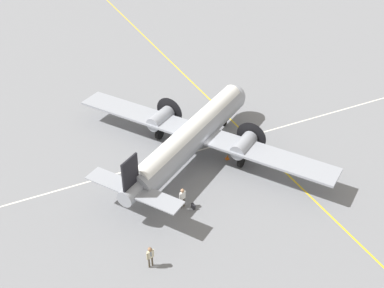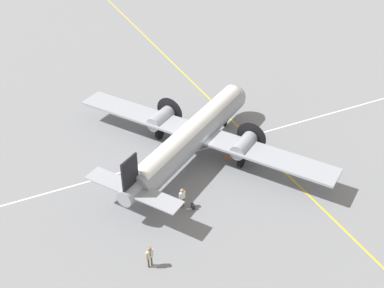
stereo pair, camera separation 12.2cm
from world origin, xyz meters
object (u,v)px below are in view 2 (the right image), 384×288
at_px(passenger_boarding, 182,196).
at_px(suitcase_near_door, 193,206).
at_px(crew_foreground, 150,255).
at_px(airliner_main, 194,133).
at_px(traffic_cone, 227,157).

distance_m(passenger_boarding, suitcase_near_door, 1.20).
xyz_separation_m(crew_foreground, suitcase_near_door, (3.83, -4.99, -0.86)).
distance_m(airliner_main, crew_foreground, 12.73).
bearing_deg(crew_foreground, airliner_main, -143.50).
height_order(passenger_boarding, suitcase_near_door, passenger_boarding).
bearing_deg(passenger_boarding, airliner_main, 39.30).
distance_m(suitcase_near_door, traffic_cone, 6.98).
distance_m(crew_foreground, traffic_cone, 13.30).
bearing_deg(suitcase_near_door, traffic_cone, -50.94).
relative_size(airliner_main, traffic_cone, 48.09).
bearing_deg(airliner_main, suitcase_near_door, -150.29).
bearing_deg(suitcase_near_door, airliner_main, -26.59).
bearing_deg(passenger_boarding, traffic_cone, 15.58).
height_order(airliner_main, passenger_boarding, airliner_main).
distance_m(airliner_main, passenger_boarding, 6.71).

